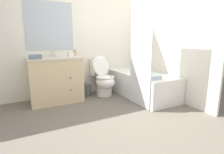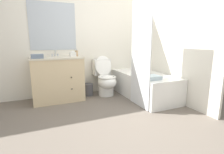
{
  "view_description": "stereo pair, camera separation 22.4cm",
  "coord_description": "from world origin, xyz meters",
  "views": [
    {
      "loc": [
        -1.36,
        -1.99,
        1.16
      ],
      "look_at": [
        0.09,
        0.76,
        0.52
      ],
      "focal_mm": 28.0,
      "sensor_mm": 36.0,
      "label": 1
    },
    {
      "loc": [
        -1.15,
        -2.09,
        1.16
      ],
      "look_at": [
        0.09,
        0.76,
        0.52
      ],
      "focal_mm": 28.0,
      "sensor_mm": 36.0,
      "label": 2
    }
  ],
  "objects": [
    {
      "name": "ground_plane",
      "position": [
        0.0,
        0.0,
        0.0
      ],
      "size": [
        14.0,
        14.0,
        0.0
      ],
      "primitive_type": "plane",
      "color": "#6B6056"
    },
    {
      "name": "wall_back",
      "position": [
        -0.01,
        1.71,
        1.25
      ],
      "size": [
        8.0,
        0.06,
        2.5
      ],
      "color": "white",
      "rests_on": "ground_plane"
    },
    {
      "name": "wall_right",
      "position": [
        1.3,
        0.84,
        1.25
      ],
      "size": [
        0.05,
        2.69,
        2.5
      ],
      "color": "white",
      "rests_on": "ground_plane"
    },
    {
      "name": "vanity_cabinet",
      "position": [
        -0.79,
        1.4,
        0.44
      ],
      "size": [
        0.96,
        0.61,
        0.86
      ],
      "color": "beige",
      "rests_on": "ground_plane"
    },
    {
      "name": "sink_faucet",
      "position": [
        -0.79,
        1.6,
        0.89
      ],
      "size": [
        0.14,
        0.12,
        0.12
      ],
      "color": "silver",
      "rests_on": "vanity_cabinet"
    },
    {
      "name": "toilet",
      "position": [
        0.19,
        1.35,
        0.34
      ],
      "size": [
        0.39,
        0.65,
        0.84
      ],
      "color": "white",
      "rests_on": "ground_plane"
    },
    {
      "name": "bathtub",
      "position": [
        0.89,
        0.9,
        0.25
      ],
      "size": [
        0.75,
        1.58,
        0.5
      ],
      "color": "white",
      "rests_on": "ground_plane"
    },
    {
      "name": "shower_curtain",
      "position": [
        0.5,
        0.47,
        0.93
      ],
      "size": [
        0.01,
        0.59,
        1.85
      ],
      "color": "white",
      "rests_on": "ground_plane"
    },
    {
      "name": "wastebasket",
      "position": [
        -0.16,
        1.46,
        0.13
      ],
      "size": [
        0.2,
        0.2,
        0.26
      ],
      "color": "#4C4C51",
      "rests_on": "ground_plane"
    },
    {
      "name": "tissue_box",
      "position": [
        -0.47,
        1.42,
        0.9
      ],
      "size": [
        0.11,
        0.11,
        0.11
      ],
      "color": "white",
      "rests_on": "vanity_cabinet"
    },
    {
      "name": "soap_dispenser",
      "position": [
        -0.4,
        1.4,
        0.92
      ],
      "size": [
        0.06,
        0.06,
        0.15
      ],
      "color": "tan",
      "rests_on": "vanity_cabinet"
    },
    {
      "name": "hand_towel_folded",
      "position": [
        -1.13,
        1.25,
        0.9
      ],
      "size": [
        0.2,
        0.18,
        0.07
      ],
      "color": "slate",
      "rests_on": "vanity_cabinet"
    },
    {
      "name": "bath_towel_folded",
      "position": [
        0.69,
        0.39,
        0.53
      ],
      "size": [
        0.27,
        0.25,
        0.07
      ],
      "color": "silver",
      "rests_on": "bathtub"
    }
  ]
}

